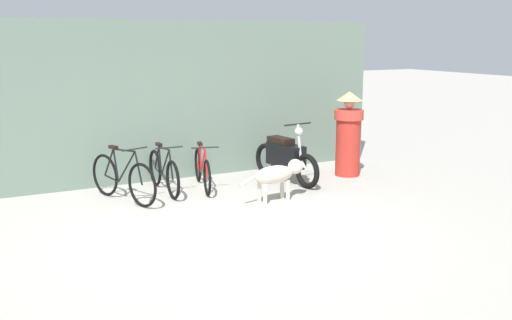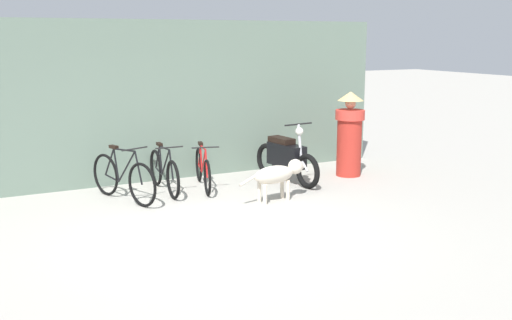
{
  "view_description": "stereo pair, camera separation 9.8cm",
  "coord_description": "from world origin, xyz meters",
  "px_view_note": "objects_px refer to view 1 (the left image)",
  "views": [
    {
      "loc": [
        -3.13,
        -7.04,
        2.59
      ],
      "look_at": [
        1.17,
        1.23,
        0.65
      ],
      "focal_mm": 42.0,
      "sensor_mm": 36.0,
      "label": 1
    },
    {
      "loc": [
        -3.04,
        -7.08,
        2.59
      ],
      "look_at": [
        1.17,
        1.23,
        0.65
      ],
      "focal_mm": 42.0,
      "sensor_mm": 36.0,
      "label": 2
    }
  ],
  "objects_px": {
    "bicycle_1": "(164,172)",
    "person_in_robes": "(348,133)",
    "bicycle_2": "(202,170)",
    "motorcycle": "(286,157)",
    "bicycle_0": "(123,178)",
    "stray_dog": "(278,174)"
  },
  "relations": [
    {
      "from": "bicycle_0",
      "to": "bicycle_1",
      "type": "distance_m",
      "value": 0.8
    },
    {
      "from": "bicycle_1",
      "to": "person_in_robes",
      "type": "distance_m",
      "value": 3.54
    },
    {
      "from": "bicycle_1",
      "to": "motorcycle",
      "type": "distance_m",
      "value": 2.22
    },
    {
      "from": "bicycle_0",
      "to": "stray_dog",
      "type": "bearing_deg",
      "value": 43.65
    },
    {
      "from": "bicycle_0",
      "to": "bicycle_2",
      "type": "relative_size",
      "value": 1.0
    },
    {
      "from": "stray_dog",
      "to": "person_in_robes",
      "type": "distance_m",
      "value": 2.28
    },
    {
      "from": "motorcycle",
      "to": "bicycle_0",
      "type": "bearing_deg",
      "value": -98.22
    },
    {
      "from": "stray_dog",
      "to": "person_in_robes",
      "type": "xyz_separation_m",
      "value": [
        2.04,
        0.95,
        0.38
      ]
    },
    {
      "from": "motorcycle",
      "to": "person_in_robes",
      "type": "height_order",
      "value": "person_in_robes"
    },
    {
      "from": "bicycle_0",
      "to": "person_in_robes",
      "type": "relative_size",
      "value": 1.02
    },
    {
      "from": "motorcycle",
      "to": "stray_dog",
      "type": "distance_m",
      "value": 1.29
    },
    {
      "from": "motorcycle",
      "to": "person_in_robes",
      "type": "xyz_separation_m",
      "value": [
        1.29,
        -0.1,
        0.36
      ]
    },
    {
      "from": "bicycle_0",
      "to": "person_in_robes",
      "type": "xyz_separation_m",
      "value": [
        4.25,
        -0.16,
        0.44
      ]
    },
    {
      "from": "bicycle_0",
      "to": "stray_dog",
      "type": "distance_m",
      "value": 2.46
    },
    {
      "from": "bicycle_2",
      "to": "person_in_robes",
      "type": "distance_m",
      "value": 2.87
    },
    {
      "from": "bicycle_0",
      "to": "bicycle_1",
      "type": "height_order",
      "value": "bicycle_0"
    },
    {
      "from": "bicycle_1",
      "to": "person_in_robes",
      "type": "bearing_deg",
      "value": 85.23
    },
    {
      "from": "bicycle_1",
      "to": "motorcycle",
      "type": "height_order",
      "value": "motorcycle"
    },
    {
      "from": "bicycle_0",
      "to": "stray_dog",
      "type": "xyz_separation_m",
      "value": [
        2.2,
        -1.1,
        0.06
      ]
    },
    {
      "from": "bicycle_1",
      "to": "person_in_robes",
      "type": "height_order",
      "value": "person_in_robes"
    },
    {
      "from": "bicycle_1",
      "to": "person_in_robes",
      "type": "relative_size",
      "value": 1.04
    },
    {
      "from": "person_in_robes",
      "to": "bicycle_2",
      "type": "bearing_deg",
      "value": 5.16
    }
  ]
}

